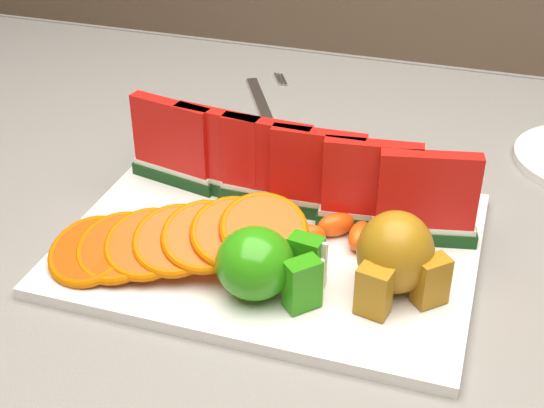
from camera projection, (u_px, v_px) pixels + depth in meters
table at (289, 316)px, 0.83m from camera, size 1.40×0.90×0.75m
tablecloth at (290, 270)px, 0.80m from camera, size 1.53×1.03×0.20m
platter at (272, 242)px, 0.76m from camera, size 0.40×0.30×0.01m
apple_cluster at (263, 264)px, 0.66m from camera, size 0.11×0.09×0.07m
pear_cluster at (396, 256)px, 0.67m from camera, size 0.09×0.09×0.08m
fork at (263, 101)px, 1.05m from camera, size 0.09×0.19×0.00m
watermelon_row at (292, 171)px, 0.77m from camera, size 0.39×0.07×0.10m
orange_fan_front at (176, 240)px, 0.70m from camera, size 0.26×0.15×0.06m
orange_fan_back at (316, 166)px, 0.84m from camera, size 0.33×0.11×0.05m
tangerine_segments at (278, 222)px, 0.76m from camera, size 0.19×0.07×0.02m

